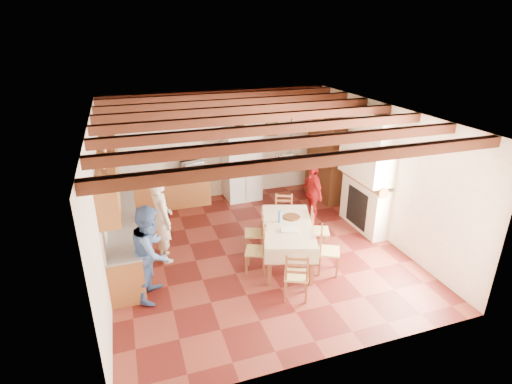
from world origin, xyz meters
TOP-DOWN VIEW (x-y plane):
  - floor at (0.00, 0.00)m, footprint 6.00×6.50m
  - ceiling at (0.00, 0.00)m, footprint 6.00×6.50m
  - wall_back at (0.00, 3.26)m, footprint 6.00×0.02m
  - wall_front at (0.00, -3.26)m, footprint 6.00×0.02m
  - wall_left at (-3.01, 0.00)m, footprint 0.02×6.50m
  - wall_right at (3.01, 0.00)m, footprint 0.02×6.50m
  - ceiling_beams at (0.00, 0.00)m, footprint 6.00×6.30m
  - lower_cabinets_left at (-2.70, 1.05)m, footprint 0.60×4.30m
  - lower_cabinets_back at (-1.55, 2.95)m, footprint 2.30×0.60m
  - countertop_left at (-2.70, 1.05)m, footprint 0.62×4.30m
  - countertop_back at (-1.55, 2.95)m, footprint 2.34×0.62m
  - backsplash_left at (-2.98, 1.05)m, footprint 0.03×4.30m
  - backsplash_back at (-1.55, 3.23)m, footprint 2.30×0.03m
  - upper_cabinets at (-2.83, 1.05)m, footprint 0.35×4.20m
  - fireplace at (2.72, 0.20)m, footprint 0.56×1.60m
  - wall_picture at (1.55, 3.23)m, footprint 0.34×0.03m
  - refrigerator at (0.55, 2.88)m, footprint 0.97×0.81m
  - hutch at (2.75, 2.12)m, footprint 0.67×1.34m
  - dining_table at (0.48, -0.58)m, footprint 1.53×2.12m
  - chandelier at (0.48, -0.58)m, footprint 0.47×0.47m
  - chair_left_near at (-0.26, -0.75)m, footprint 0.54×0.55m
  - chair_left_far at (-0.06, -0.05)m, footprint 0.51×0.52m
  - chair_right_near at (1.10, -1.22)m, footprint 0.55×0.56m
  - chair_right_far at (1.31, -0.41)m, footprint 0.53×0.54m
  - chair_end_near at (0.16, -1.77)m, footprint 0.55×0.54m
  - chair_end_far at (0.84, 0.50)m, footprint 0.54×0.53m
  - person_man at (-1.92, 0.30)m, footprint 0.56×0.74m
  - person_woman_blue at (-2.23, -0.87)m, footprint 0.93×1.04m
  - person_woman_red at (1.78, 0.96)m, footprint 0.39×0.88m
  - microwave at (-0.80, 2.95)m, footprint 0.67×0.54m
  - fridge_vase at (0.52, 2.88)m, footprint 0.40×0.40m

SIDE VIEW (x-z plane):
  - floor at x=0.00m, z-range -0.02..0.00m
  - lower_cabinets_left at x=-2.70m, z-range 0.00..0.86m
  - lower_cabinets_back at x=-1.55m, z-range 0.00..0.86m
  - chair_left_near at x=-0.26m, z-range 0.00..0.96m
  - chair_left_far at x=-0.06m, z-range 0.00..0.96m
  - chair_right_near at x=1.10m, z-range 0.00..0.96m
  - chair_right_far at x=1.31m, z-range 0.00..0.96m
  - chair_end_near at x=0.16m, z-range 0.00..0.96m
  - chair_end_far at x=0.84m, z-range 0.00..0.96m
  - person_woman_red at x=1.78m, z-range 0.00..1.48m
  - dining_table at x=0.48m, z-range 0.33..1.17m
  - countertop_left at x=-2.70m, z-range 0.86..0.90m
  - countertop_back at x=-1.55m, z-range 0.86..0.90m
  - person_woman_blue at x=-2.23m, z-range 0.00..1.77m
  - person_man at x=-1.92m, z-range 0.00..1.85m
  - refrigerator at x=0.55m, z-range 0.00..1.89m
  - microwave at x=-0.80m, z-range 0.90..1.22m
  - hutch at x=2.75m, z-range 0.00..2.34m
  - backsplash_left at x=-2.98m, z-range 0.90..1.50m
  - backsplash_back at x=-1.55m, z-range 0.90..1.50m
  - fireplace at x=2.72m, z-range 0.00..2.80m
  - wall_back at x=0.00m, z-range 0.00..3.00m
  - wall_front at x=0.00m, z-range 0.00..3.00m
  - wall_left at x=-3.01m, z-range 0.00..3.00m
  - wall_right at x=3.01m, z-range 0.00..3.00m
  - upper_cabinets at x=-2.83m, z-range 1.50..2.20m
  - wall_picture at x=1.55m, z-range 1.64..2.06m
  - fridge_vase at x=0.52m, z-range 1.89..2.23m
  - chandelier at x=0.48m, z-range 2.23..2.27m
  - ceiling_beams at x=0.00m, z-range 2.83..2.99m
  - ceiling at x=0.00m, z-range 3.00..3.02m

